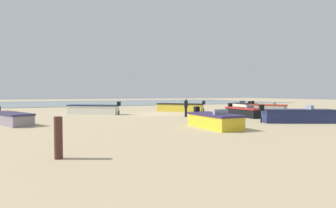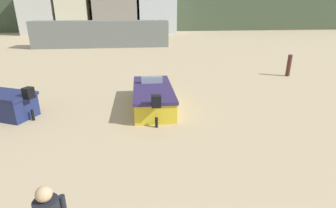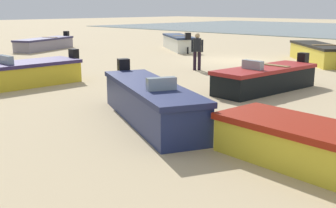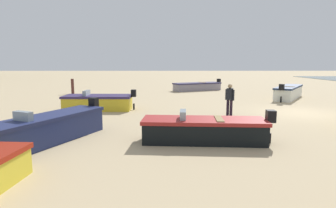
{
  "view_description": "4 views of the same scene",
  "coord_description": "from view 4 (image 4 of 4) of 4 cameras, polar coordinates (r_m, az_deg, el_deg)",
  "views": [
    {
      "loc": [
        9.82,
        23.91,
        1.97
      ],
      "look_at": [
        1.72,
        5.79,
        1.21
      ],
      "focal_mm": 28.03,
      "sensor_mm": 36.0,
      "label": 1
    },
    {
      "loc": [
        0.54,
        1.04,
        3.82
      ],
      "look_at": [
        1.49,
        8.77,
        0.95
      ],
      "focal_mm": 27.5,
      "sensor_mm": 36.0,
      "label": 2
    },
    {
      "loc": [
        -12.77,
        17.88,
        2.7
      ],
      "look_at": [
        -6.29,
        11.38,
        0.57
      ],
      "focal_mm": 44.6,
      "sensor_mm": 36.0,
      "label": 3
    },
    {
      "loc": [
        -14.62,
        7.28,
        2.66
      ],
      "look_at": [
        -0.45,
        7.12,
        0.56
      ],
      "focal_mm": 29.72,
      "sensor_mm": 36.0,
      "label": 4
    }
  ],
  "objects": [
    {
      "name": "ground_plane",
      "position": [
        16.55,
        25.49,
        -1.65
      ],
      "size": [
        160.0,
        160.0,
        0.0
      ],
      "primitive_type": "plane",
      "color": "tan"
    },
    {
      "name": "boat_black_0",
      "position": [
        9.53,
        7.43,
        -5.29
      ],
      "size": [
        1.6,
        4.46,
        1.11
      ],
      "rotation": [
        0.0,
        0.0,
        6.21
      ],
      "color": "black",
      "rests_on": "ground"
    },
    {
      "name": "boat_yellow_2",
      "position": [
        16.38,
        -14.09,
        0.35
      ],
      "size": [
        1.62,
        4.1,
        1.15
      ],
      "rotation": [
        0.0,
        0.0,
        6.27
      ],
      "color": "gold",
      "rests_on": "ground"
    },
    {
      "name": "boat_white_5",
      "position": [
        22.81,
        23.5,
        2.24
      ],
      "size": [
        4.78,
        3.8,
        1.25
      ],
      "rotation": [
        0.0,
        0.0,
        4.12
      ],
      "color": "white",
      "rests_on": "ground"
    },
    {
      "name": "boat_navy_6",
      "position": [
        10.14,
        -23.73,
        -4.74
      ],
      "size": [
        4.85,
        3.04,
        1.25
      ],
      "rotation": [
        0.0,
        0.0,
        1.14
      ],
      "color": "navy",
      "rests_on": "ground"
    },
    {
      "name": "boat_grey_8",
      "position": [
        27.18,
        6.04,
        3.6
      ],
      "size": [
        3.19,
        4.94,
        1.09
      ],
      "rotation": [
        0.0,
        0.0,
        0.43
      ],
      "color": "gray",
      "rests_on": "ground"
    },
    {
      "name": "mooring_post_near_water",
      "position": [
        25.64,
        -18.99,
        3.46
      ],
      "size": [
        0.25,
        0.25,
        1.29
      ],
      "primitive_type": "cylinder",
      "color": "#4E2924",
      "rests_on": "ground"
    },
    {
      "name": "beach_walker_foreground",
      "position": [
        14.34,
        12.55,
        1.39
      ],
      "size": [
        0.48,
        0.48,
        1.62
      ],
      "rotation": [
        0.0,
        0.0,
        3.87
      ],
      "color": "black",
      "rests_on": "ground"
    }
  ]
}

